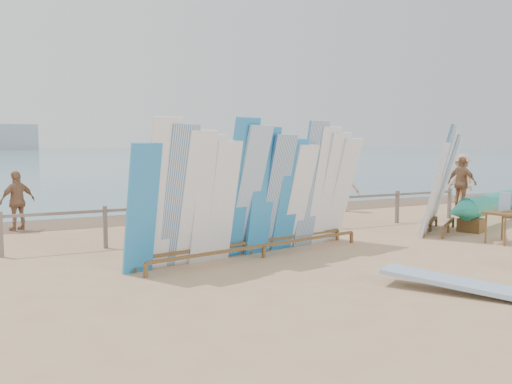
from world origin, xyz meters
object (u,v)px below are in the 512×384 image
beach_chair_left (299,214)px  beachgoer_extra_0 (461,180)px  beachgoer_4 (195,195)px  beachgoer_1 (164,198)px  beachgoer_10 (462,183)px  beach_chair_right (273,216)px  beachgoer_extra_1 (18,201)px  outrigger_canoe (496,204)px  vendor_table (504,226)px  stroller (292,211)px  beachgoer_3 (157,194)px  beachgoer_2 (201,192)px  side_surfboard_rack (440,184)px  beachgoer_9 (345,187)px  flat_board_a (474,295)px

beach_chair_left → beachgoer_extra_0: 7.48m
beachgoer_4 → beachgoer_1: bearing=-97.5°
beachgoer_10 → beachgoer_1: bearing=75.8°
beachgoer_10 → beachgoer_4: size_ratio=1.03×
beach_chair_right → beachgoer_extra_1: 6.54m
outrigger_canoe → vendor_table: vendor_table is taller
stroller → beachgoer_3: 3.73m
beachgoer_2 → beachgoer_10: bearing=-15.6°
vendor_table → beach_chair_left: 5.22m
side_surfboard_rack → beachgoer_10: bearing=0.4°
beachgoer_extra_0 → beachgoer_2: beachgoer_extra_0 is taller
beachgoer_extra_0 → beachgoer_2: bearing=-80.8°
beachgoer_9 → beachgoer_4: size_ratio=0.92×
beach_chair_right → beachgoer_3: bearing=103.6°
beachgoer_10 → beachgoer_extra_1: (-13.50, 1.95, -0.12)m
beachgoer_2 → beachgoer_extra_1: bearing=153.8°
beach_chair_left → beachgoer_10: size_ratio=0.49×
beachgoer_4 → flat_board_a: bearing=20.0°
beach_chair_left → beachgoer_9: beachgoer_9 is taller
beachgoer_10 → beach_chair_left: bearing=82.2°
outrigger_canoe → beachgoer_1: size_ratio=3.79×
flat_board_a → stroller: bearing=50.7°
beachgoer_1 → vendor_table: bearing=69.3°
beachgoer_2 → side_surfboard_rack: bearing=-48.8°
vendor_table → beachgoer_3: bearing=123.9°
beachgoer_4 → beachgoer_2: bearing=137.2°
vendor_table → beachgoer_2: beachgoer_2 is taller
outrigger_canoe → beachgoer_10: 3.32m
beachgoer_9 → beachgoer_4: bearing=-150.0°
outrigger_canoe → beachgoer_extra_0: size_ratio=3.31×
side_surfboard_rack → beachgoer_2: bearing=106.0°
stroller → beachgoer_4: 2.64m
beachgoer_10 → beachgoer_9: bearing=59.8°
beach_chair_left → beachgoer_10: (6.50, 0.23, 0.63)m
beach_chair_left → beachgoer_extra_1: 7.34m
flat_board_a → beachgoer_extra_1: size_ratio=1.77×
side_surfboard_rack → beachgoer_extra_1: (-9.36, 5.01, -0.44)m
beachgoer_9 → beach_chair_left: bearing=-128.4°
beachgoer_9 → beachgoer_extra_1: size_ratio=1.04×
beach_chair_right → beachgoer_10: size_ratio=0.55×
beach_chair_right → beachgoer_extra_0: bearing=-31.1°
side_surfboard_rack → beachgoer_extra_1: bearing=115.7°
stroller → outrigger_canoe: bearing=-38.2°
beach_chair_left → beachgoer_1: beachgoer_1 is taller
outrigger_canoe → stroller: bearing=135.6°
beachgoer_extra_0 → beachgoer_extra_1: beachgoer_extra_0 is taller
beachgoer_1 → beachgoer_4: bearing=93.9°
beachgoer_9 → flat_board_a: bearing=-94.1°
stroller → beachgoer_10: bearing=-9.9°
beachgoer_1 → beach_chair_right: bearing=86.8°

